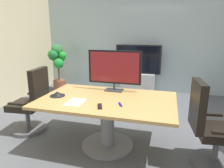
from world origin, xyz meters
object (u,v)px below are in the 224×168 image
(office_chair_left, at_px, (32,106))
(remote_control, at_px, (100,106))
(conference_table, at_px, (107,111))
(conference_phone, at_px, (57,94))
(wall_display_unit, at_px, (138,77))
(office_chair_right, at_px, (210,132))
(potted_plant, at_px, (57,62))
(tv_monitor, at_px, (114,68))

(office_chair_left, distance_m, remote_control, 1.44)
(conference_table, bearing_deg, conference_phone, -173.99)
(wall_display_unit, bearing_deg, office_chair_right, -65.33)
(conference_table, xyz_separation_m, potted_plant, (-2.19, 2.43, 0.26))
(office_chair_left, xyz_separation_m, remote_control, (1.35, -0.43, 0.29))
(conference_table, relative_size, office_chair_left, 1.72)
(potted_plant, bearing_deg, office_chair_right, -35.48)
(office_chair_right, distance_m, tv_monitor, 1.58)
(tv_monitor, relative_size, wall_display_unit, 0.64)
(office_chair_left, xyz_separation_m, conference_phone, (0.60, -0.18, 0.31))
(conference_table, height_order, office_chair_left, office_chair_left)
(tv_monitor, height_order, remote_control, tv_monitor)
(tv_monitor, distance_m, potted_plant, 2.98)
(remote_control, bearing_deg, conference_phone, 139.91)
(office_chair_left, xyz_separation_m, wall_display_unit, (1.36, 2.70, -0.01))
(wall_display_unit, height_order, remote_control, wall_display_unit)
(wall_display_unit, bearing_deg, office_chair_left, -116.67)
(office_chair_right, bearing_deg, conference_phone, 83.52)
(potted_plant, bearing_deg, conference_phone, -59.95)
(office_chair_right, relative_size, conference_phone, 4.95)
(tv_monitor, bearing_deg, wall_display_unit, 89.40)
(conference_table, bearing_deg, office_chair_right, -3.56)
(remote_control, bearing_deg, conference_table, 70.00)
(office_chair_right, height_order, remote_control, office_chair_right)
(tv_monitor, height_order, wall_display_unit, tv_monitor)
(conference_table, bearing_deg, office_chair_left, 175.75)
(potted_plant, bearing_deg, office_chair_left, -70.01)
(office_chair_right, distance_m, remote_control, 1.39)
(tv_monitor, distance_m, wall_display_unit, 2.47)
(office_chair_right, bearing_deg, tv_monitor, 63.17)
(conference_table, bearing_deg, potted_plant, 131.98)
(wall_display_unit, distance_m, conference_phone, 2.99)
(office_chair_right, relative_size, wall_display_unit, 0.83)
(office_chair_left, relative_size, wall_display_unit, 0.83)
(conference_table, relative_size, potted_plant, 1.44)
(conference_table, xyz_separation_m, wall_display_unit, (0.02, 2.80, -0.11))
(office_chair_right, bearing_deg, wall_display_unit, 18.35)
(wall_display_unit, xyz_separation_m, conference_phone, (-0.75, -2.88, 0.33))
(office_chair_left, bearing_deg, potted_plant, -164.82)
(wall_display_unit, bearing_deg, remote_control, -90.20)
(conference_table, bearing_deg, tv_monitor, 91.21)
(conference_table, height_order, potted_plant, potted_plant)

